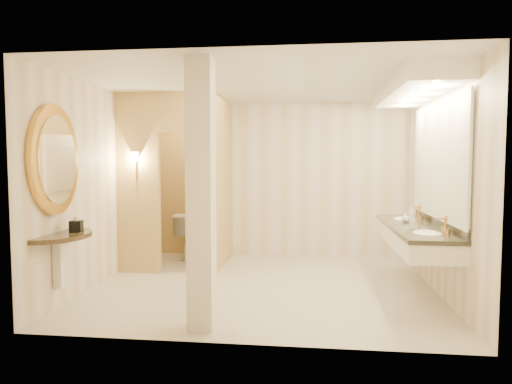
{
  "coord_description": "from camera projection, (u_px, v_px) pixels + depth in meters",
  "views": [
    {
      "loc": [
        0.62,
        -6.06,
        1.7
      ],
      "look_at": [
        -0.12,
        0.2,
        1.26
      ],
      "focal_mm": 32.0,
      "sensor_mm": 36.0,
      "label": 1
    }
  ],
  "objects": [
    {
      "name": "floor",
      "position": [
        263.0,
        285.0,
        6.19
      ],
      "size": [
        4.5,
        4.5,
        0.0
      ],
      "primitive_type": "plane",
      "color": "beige",
      "rests_on": "ground"
    },
    {
      "name": "ceiling",
      "position": [
        263.0,
        84.0,
        6.0
      ],
      "size": [
        4.5,
        4.5,
        0.0
      ],
      "primitive_type": "plane",
      "rotation": [
        3.14,
        0.0,
        0.0
      ],
      "color": "silver",
      "rests_on": "wall_back"
    },
    {
      "name": "wall_back",
      "position": [
        274.0,
        180.0,
        8.08
      ],
      "size": [
        4.5,
        0.02,
        2.7
      ],
      "primitive_type": "cube",
      "color": "silver",
      "rests_on": "floor"
    },
    {
      "name": "wall_front",
      "position": [
        240.0,
        199.0,
        4.11
      ],
      "size": [
        4.5,
        0.02,
        2.7
      ],
      "primitive_type": "cube",
      "color": "silver",
      "rests_on": "floor"
    },
    {
      "name": "wall_left",
      "position": [
        103.0,
        185.0,
        6.36
      ],
      "size": [
        0.02,
        4.0,
        2.7
      ],
      "primitive_type": "cube",
      "color": "silver",
      "rests_on": "floor"
    },
    {
      "name": "wall_right",
      "position": [
        438.0,
        187.0,
        5.83
      ],
      "size": [
        0.02,
        4.0,
        2.7
      ],
      "primitive_type": "cube",
      "color": "silver",
      "rests_on": "floor"
    },
    {
      "name": "toilet_closet",
      "position": [
        199.0,
        180.0,
        7.18
      ],
      "size": [
        1.5,
        1.55,
        2.7
      ],
      "color": "#D5B86F",
      "rests_on": "floor"
    },
    {
      "name": "wall_sconce",
      "position": [
        136.0,
        158.0,
        6.72
      ],
      "size": [
        0.14,
        0.14,
        0.42
      ],
      "color": "#BD833C",
      "rests_on": "toilet_closet"
    },
    {
      "name": "vanity",
      "position": [
        419.0,
        166.0,
        5.72
      ],
      "size": [
        0.75,
        2.46,
        2.09
      ],
      "color": "white",
      "rests_on": "floor"
    },
    {
      "name": "console_shelf",
      "position": [
        55.0,
        192.0,
        5.1
      ],
      "size": [
        0.95,
        0.95,
        1.92
      ],
      "color": "black",
      "rests_on": "floor"
    },
    {
      "name": "pillar",
      "position": [
        201.0,
        195.0,
        4.52
      ],
      "size": [
        0.25,
        0.25,
        2.7
      ],
      "primitive_type": "cube",
      "color": "white",
      "rests_on": "floor"
    },
    {
      "name": "tissue_box",
      "position": [
        76.0,
        226.0,
        5.24
      ],
      "size": [
        0.15,
        0.15,
        0.13
      ],
      "primitive_type": "cube",
      "rotation": [
        0.0,
        0.0,
        0.18
      ],
      "color": "black",
      "rests_on": "console_shelf"
    },
    {
      "name": "toilet",
      "position": [
        193.0,
        235.0,
        7.94
      ],
      "size": [
        0.54,
        0.83,
        0.8
      ],
      "primitive_type": "imported",
      "rotation": [
        0.0,
        0.0,
        3.01
      ],
      "color": "white",
      "rests_on": "floor"
    },
    {
      "name": "soap_bottle_a",
      "position": [
        412.0,
        223.0,
        5.49
      ],
      "size": [
        0.06,
        0.06,
        0.13
      ],
      "primitive_type": "imported",
      "rotation": [
        0.0,
        0.0,
        -0.07
      ],
      "color": "beige",
      "rests_on": "vanity"
    },
    {
      "name": "soap_bottle_b",
      "position": [
        405.0,
        217.0,
        6.06
      ],
      "size": [
        0.12,
        0.12,
        0.13
      ],
      "primitive_type": "imported",
      "rotation": [
        0.0,
        0.0,
        0.25
      ],
      "color": "silver",
      "rests_on": "vanity"
    },
    {
      "name": "soap_bottle_c",
      "position": [
        412.0,
        214.0,
        6.04
      ],
      "size": [
        0.11,
        0.11,
        0.22
      ],
      "primitive_type": "imported",
      "rotation": [
        0.0,
        0.0,
        -0.34
      ],
      "color": "#C6B28C",
      "rests_on": "vanity"
    }
  ]
}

